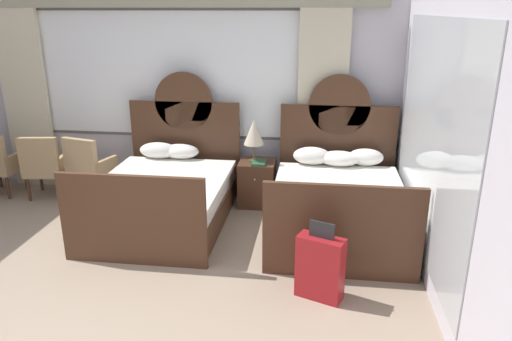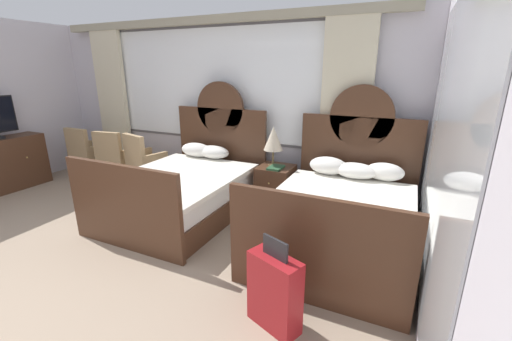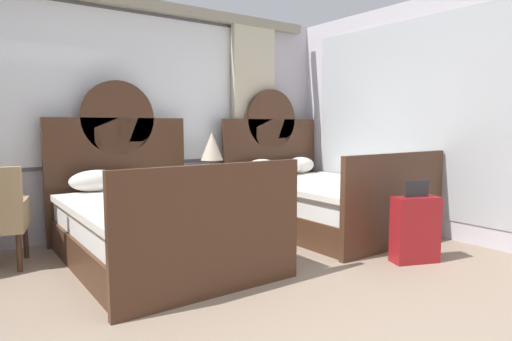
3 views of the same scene
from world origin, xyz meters
name	(u,v)px [view 1 (image 1 of 3)]	position (x,y,z in m)	size (l,w,h in m)	color
wall_back_window	(170,92)	(0.00, 3.76, 1.44)	(6.37, 0.22, 2.70)	silver
wall_right_mirror	(441,147)	(3.21, 1.60, 1.35)	(0.08, 4.35, 2.70)	silver
bed_near_window	(166,194)	(0.24, 2.58, 0.35)	(1.55, 2.13, 1.74)	#472B1C
bed_near_mirror	(338,202)	(2.36, 2.59, 0.36)	(1.55, 2.13, 1.74)	#472B1C
nightstand_between_beds	(257,183)	(1.31, 3.27, 0.31)	(0.48, 0.50, 0.61)	#472B1C
table_lamp_on_nightstand	(254,133)	(1.26, 3.27, 1.00)	(0.27, 0.27, 0.57)	brown
book_on_nightstand	(259,163)	(1.34, 3.17, 0.63)	(0.18, 0.26, 0.03)	#285133
armchair_by_window_left	(89,166)	(-1.01, 3.13, 0.50)	(0.64, 0.64, 0.91)	tan
armchair_by_window_centre	(45,164)	(-1.66, 3.12, 0.50)	(0.59, 0.59, 0.91)	tan
suitcase_on_floor	(320,267)	(2.17, 1.12, 0.31)	(0.46, 0.33, 0.76)	maroon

